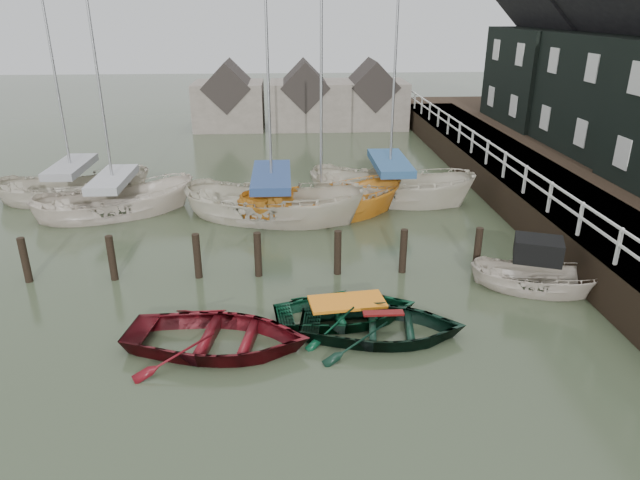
{
  "coord_description": "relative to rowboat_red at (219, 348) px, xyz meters",
  "views": [
    {
      "loc": [
        -0.27,
        -12.69,
        7.58
      ],
      "look_at": [
        0.63,
        2.33,
        1.4
      ],
      "focal_mm": 32.0,
      "sensor_mm": 36.0,
      "label": 1
    }
  ],
  "objects": [
    {
      "name": "sailboat_c",
      "position": [
        3.02,
        9.14,
        0.01
      ],
      "size": [
        6.81,
        3.57,
        10.19
      ],
      "rotation": [
        0.0,
        0.0,
        1.75
      ],
      "color": "orange",
      "rests_on": "ground"
    },
    {
      "name": "mooring_pilings",
      "position": [
        0.89,
        3.94,
        0.5
      ],
      "size": [
        13.72,
        0.22,
        1.8
      ],
      "color": "black",
      "rests_on": "ground"
    },
    {
      "name": "sailboat_e",
      "position": [
        -7.21,
        11.76,
        0.06
      ],
      "size": [
        6.44,
        3.02,
        9.41
      ],
      "rotation": [
        0.0,
        0.0,
        1.68
      ],
      "color": "beige",
      "rests_on": "ground"
    },
    {
      "name": "rowboat_red",
      "position": [
        0.0,
        0.0,
        0.0
      ],
      "size": [
        4.87,
        3.84,
        0.91
      ],
      "primitive_type": "imported",
      "rotation": [
        0.0,
        0.0,
        1.41
      ],
      "color": "#510B11",
      "rests_on": "ground"
    },
    {
      "name": "rowboat_dkgreen",
      "position": [
        4.0,
        0.32,
        0.0
      ],
      "size": [
        4.41,
        3.4,
        0.84
      ],
      "primitive_type": "imported",
      "rotation": [
        0.0,
        0.0,
        1.44
      ],
      "color": "black",
      "rests_on": "ground"
    },
    {
      "name": "motorboat",
      "position": [
        8.8,
        2.52,
        0.12
      ],
      "size": [
        3.97,
        2.63,
        2.23
      ],
      "rotation": [
        0.0,
        0.0,
        1.21
      ],
      "color": "beige",
      "rests_on": "ground"
    },
    {
      "name": "pier",
      "position": [
        11.48,
        10.94,
        0.71
      ],
      "size": [
        3.04,
        32.0,
        2.7
      ],
      "color": "black",
      "rests_on": "ground"
    },
    {
      "name": "land_strip",
      "position": [
        17.0,
        10.94,
        0.0
      ],
      "size": [
        14.0,
        38.0,
        1.5
      ],
      "primitive_type": "cube",
      "color": "black",
      "rests_on": "ground"
    },
    {
      "name": "sailboat_d",
      "position": [
        5.99,
        10.99,
        0.06
      ],
      "size": [
        7.45,
        4.95,
        12.83
      ],
      "rotation": [
        0.0,
        0.0,
        1.2
      ],
      "color": "beige",
      "rests_on": "ground"
    },
    {
      "name": "ground",
      "position": [
        2.0,
        0.94,
        0.0
      ],
      "size": [
        120.0,
        120.0,
        0.0
      ],
      "primitive_type": "plane",
      "color": "#2E3622",
      "rests_on": "ground"
    },
    {
      "name": "rowboat_green",
      "position": [
        3.2,
        1.16,
        0.0
      ],
      "size": [
        4.03,
        3.1,
        0.77
      ],
      "primitive_type": "imported",
      "rotation": [
        0.0,
        0.0,
        1.69
      ],
      "color": "#08301C",
      "rests_on": "ground"
    },
    {
      "name": "sailboat_a",
      "position": [
        -4.99,
        9.84,
        0.07
      ],
      "size": [
        6.54,
        4.25,
        11.72
      ],
      "rotation": [
        0.0,
        0.0,
        1.92
      ],
      "color": "beige",
      "rests_on": "ground"
    },
    {
      "name": "far_sheds",
      "position": [
        2.83,
        26.94,
        1.86
      ],
      "size": [
        14.0,
        4.08,
        4.39
      ],
      "color": "#665B51",
      "rests_on": "ground"
    },
    {
      "name": "sailboat_b",
      "position": [
        1.14,
        9.04,
        0.06
      ],
      "size": [
        7.64,
        4.63,
        12.17
      ],
      "rotation": [
        0.0,
        0.0,
        1.28
      ],
      "color": "beige",
      "rests_on": "ground"
    }
  ]
}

